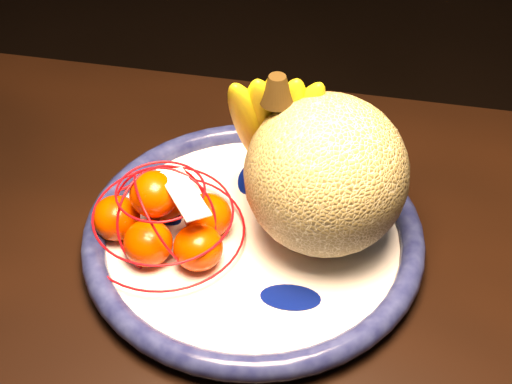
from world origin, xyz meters
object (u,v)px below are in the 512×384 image
(cantaloupe, at_px, (326,175))
(banana_bunch, at_px, (274,123))
(fruit_bowl, at_px, (253,235))
(dining_table, at_px, (65,361))
(mandarin_bag, at_px, (164,219))

(cantaloupe, relative_size, banana_bunch, 0.85)
(cantaloupe, xyz_separation_m, banana_bunch, (-0.07, 0.05, 0.02))
(fruit_bowl, height_order, cantaloupe, cantaloupe)
(dining_table, xyz_separation_m, fruit_bowl, (0.16, 0.16, 0.09))
(banana_bunch, bearing_deg, cantaloupe, -52.81)
(fruit_bowl, height_order, banana_bunch, banana_bunch)
(banana_bunch, bearing_deg, dining_table, -144.15)
(cantaloupe, bearing_deg, banana_bunch, 145.35)
(dining_table, relative_size, banana_bunch, 7.88)
(dining_table, bearing_deg, cantaloupe, 31.73)
(dining_table, xyz_separation_m, cantaloupe, (0.23, 0.18, 0.18))
(banana_bunch, distance_m, mandarin_bag, 0.16)
(cantaloupe, bearing_deg, dining_table, -142.30)
(dining_table, bearing_deg, mandarin_bag, 52.16)
(dining_table, bearing_deg, banana_bunch, 48.04)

